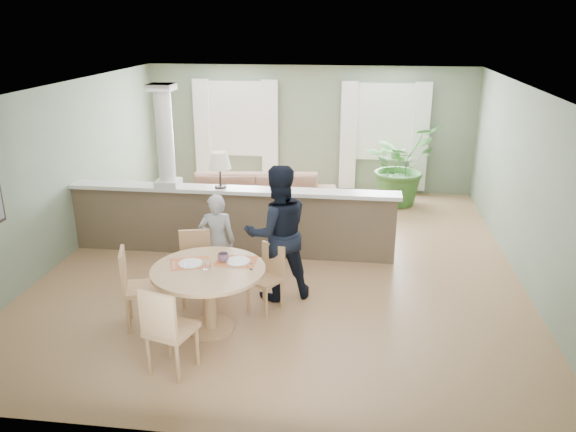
# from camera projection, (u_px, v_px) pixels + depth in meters

# --- Properties ---
(ground) EXTENTS (8.00, 8.00, 0.00)m
(ground) POSITION_uv_depth(u_px,v_px,m) (285.00, 261.00, 8.87)
(ground) COLOR tan
(ground) RESTS_ON ground
(room_shell) EXTENTS (7.02, 8.02, 2.71)m
(room_shell) POSITION_uv_depth(u_px,v_px,m) (288.00, 140.00, 8.86)
(room_shell) COLOR gray
(room_shell) RESTS_ON ground
(pony_wall) EXTENTS (5.32, 0.38, 2.70)m
(pony_wall) POSITION_uv_depth(u_px,v_px,m) (226.00, 212.00, 8.94)
(pony_wall) COLOR brown
(pony_wall) RESTS_ON ground
(sofa) EXTENTS (3.15, 1.53, 0.89)m
(sofa) POSITION_uv_depth(u_px,v_px,m) (255.00, 202.00, 10.27)
(sofa) COLOR #8D634C
(sofa) RESTS_ON ground
(houseplant) EXTENTS (1.93, 1.95, 1.64)m
(houseplant) POSITION_uv_depth(u_px,v_px,m) (400.00, 165.00, 11.36)
(houseplant) COLOR #316026
(houseplant) RESTS_ON ground
(dining_table) EXTENTS (1.36, 1.36, 0.93)m
(dining_table) POSITION_uv_depth(u_px,v_px,m) (209.00, 281.00, 6.71)
(dining_table) COLOR tan
(dining_table) RESTS_ON ground
(chair_far_boy) EXTENTS (0.53, 0.53, 0.96)m
(chair_far_boy) POSITION_uv_depth(u_px,v_px,m) (196.00, 263.00, 7.51)
(chair_far_boy) COLOR tan
(chair_far_boy) RESTS_ON ground
(chair_far_man) EXTENTS (0.53, 0.53, 0.86)m
(chair_far_man) POSITION_uv_depth(u_px,v_px,m) (268.00, 274.00, 7.32)
(chair_far_man) COLOR tan
(chair_far_man) RESTS_ON ground
(chair_near) EXTENTS (0.57, 0.57, 1.02)m
(chair_near) POSITION_uv_depth(u_px,v_px,m) (167.00, 327.00, 5.88)
(chair_near) COLOR tan
(chair_near) RESTS_ON ground
(chair_side) EXTENTS (0.58, 0.58, 1.01)m
(chair_side) POSITION_uv_depth(u_px,v_px,m) (135.00, 284.00, 6.86)
(chair_side) COLOR tan
(chair_side) RESTS_ON ground
(child_person) EXTENTS (0.56, 0.43, 1.39)m
(child_person) POSITION_uv_depth(u_px,v_px,m) (217.00, 242.00, 7.78)
(child_person) COLOR #9C9CA1
(child_person) RESTS_ON ground
(man_person) EXTENTS (1.11, 1.00, 1.86)m
(man_person) POSITION_uv_depth(u_px,v_px,m) (278.00, 233.00, 7.46)
(man_person) COLOR black
(man_person) RESTS_ON ground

